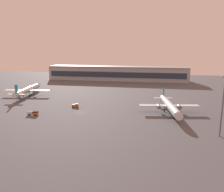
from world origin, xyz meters
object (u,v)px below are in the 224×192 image
(fuel_truck, at_px, (33,113))
(maintenance_van, at_px, (75,105))
(apron_light_central, at_px, (223,102))
(airplane_taxiway_distant, at_px, (169,105))
(airplane_far_stand, at_px, (28,90))

(fuel_truck, height_order, maintenance_van, fuel_truck)
(fuel_truck, height_order, apron_light_central, apron_light_central)
(fuel_truck, xyz_separation_m, maintenance_van, (17.68, 21.61, -0.19))
(airplane_taxiway_distant, xyz_separation_m, airplane_far_stand, (-109.12, 29.19, 0.12))
(fuel_truck, xyz_separation_m, apron_light_central, (96.47, -13.37, 13.79))
(airplane_far_stand, bearing_deg, airplane_taxiway_distant, -22.86)
(airplane_far_stand, bearing_deg, fuel_truck, -64.44)
(airplane_taxiway_distant, height_order, apron_light_central, apron_light_central)
(airplane_far_stand, bearing_deg, apron_light_central, -33.76)
(airplane_taxiway_distant, height_order, airplane_far_stand, airplane_far_stand)
(airplane_taxiway_distant, height_order, fuel_truck, airplane_taxiway_distant)
(airplane_far_stand, relative_size, fuel_truck, 7.15)
(maintenance_van, bearing_deg, apron_light_central, 59.95)
(airplane_far_stand, height_order, maintenance_van, airplane_far_stand)
(apron_light_central, bearing_deg, maintenance_van, 156.06)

